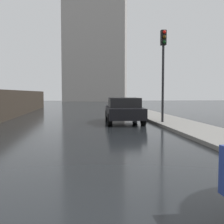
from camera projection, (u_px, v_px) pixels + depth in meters
The scene contains 3 objects.
car_black_near_kerb at pixel (124, 110), 15.64m from camera, with size 2.05×4.53×1.38m.
traffic_light at pixel (163, 59), 14.47m from camera, with size 0.26×0.39×4.67m.
distant_tower at pixel (96, 32), 58.75m from camera, with size 13.88×11.31×33.67m.
Camera 1 is at (0.24, -3.43, 1.61)m, focal length 45.68 mm.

